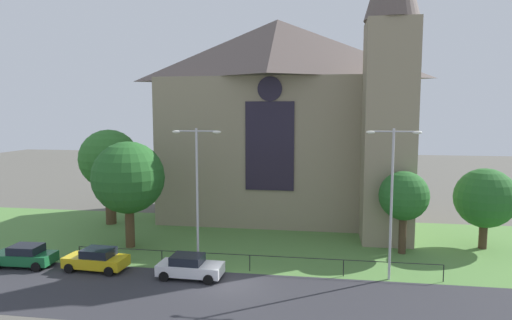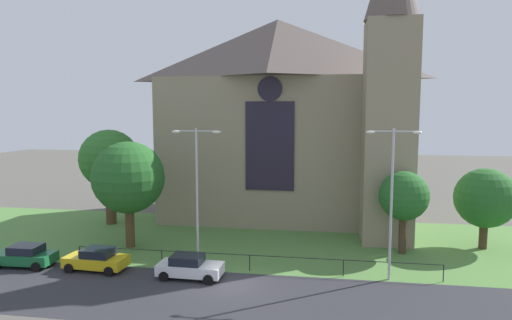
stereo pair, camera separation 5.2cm
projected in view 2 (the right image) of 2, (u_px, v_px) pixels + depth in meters
The scene contains 14 objects.
ground at pixel (256, 239), 37.45m from camera, with size 160.00×160.00×0.00m, color #56544C.
road_asphalt at pixel (224, 297), 25.66m from camera, with size 120.00×8.00×0.01m, color #2D2D33.
grass_verge at pixel (252, 246), 35.48m from camera, with size 120.00×20.00×0.01m, color #517F3D.
church_building at pixel (284, 117), 44.53m from camera, with size 23.20×16.20×26.00m.
iron_railing at pixel (250, 257), 29.87m from camera, with size 25.05×0.07×1.13m.
tree_right_near at pixel (404, 196), 33.24m from camera, with size 3.73×3.73×6.34m.
tree_left_near at pixel (128, 178), 34.74m from camera, with size 5.69×5.69×8.47m.
tree_right_far at pixel (485, 198), 34.49m from camera, with size 4.67×4.67×6.40m.
tree_left_far at pixel (109, 160), 42.08m from camera, with size 5.60×5.60×9.11m.
streetlamp_near at pixel (197, 182), 29.78m from camera, with size 3.37×0.26×9.68m.
streetlamp_far at pixel (392, 187), 27.80m from camera, with size 3.37×0.26×9.74m.
parked_car_green at pixel (25, 256), 30.85m from camera, with size 4.27×2.16×1.51m.
parked_car_yellow at pixel (97, 259), 30.10m from camera, with size 4.28×2.20×1.51m.
parked_car_white at pixel (190, 267), 28.66m from camera, with size 4.25×2.13×1.51m.
Camera 2 is at (5.68, -26.06, 10.73)m, focal length 30.96 mm.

